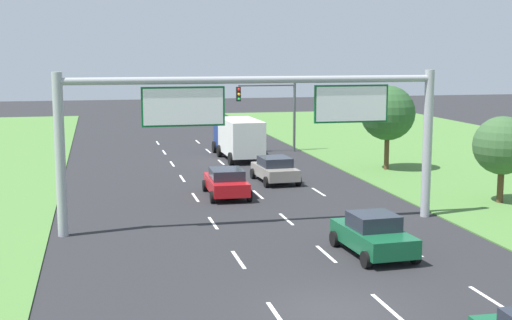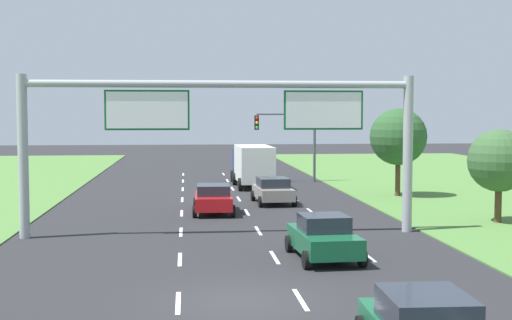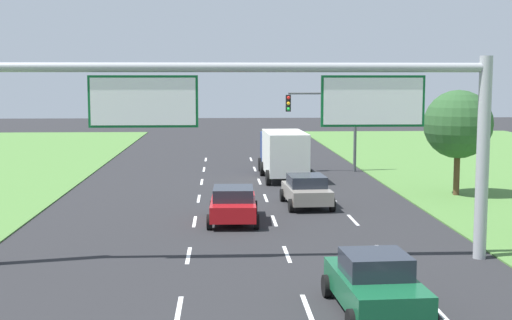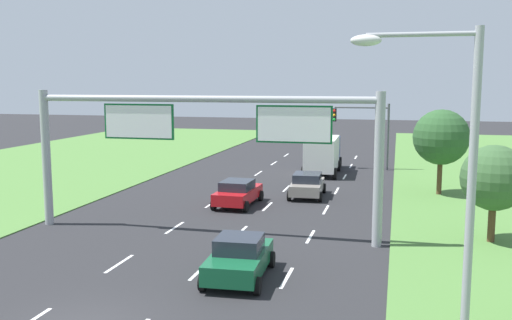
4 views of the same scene
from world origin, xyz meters
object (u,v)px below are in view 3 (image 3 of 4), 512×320
Objects in this scene: car_lead_silver at (375,284)px; car_mid_lane at (306,190)px; car_near_red at (233,204)px; sign_gantry at (243,118)px; box_truck at (283,152)px; traffic_light_mast at (327,114)px; roadside_tree_far at (458,124)px.

car_lead_silver reaches higher than car_mid_lane.
car_near_red reaches higher than car_mid_lane.
car_mid_lane is 0.24× the size of sign_gantry.
car_mid_lane is at bearing 86.62° from car_lead_silver.
sign_gantry is (-3.42, -10.42, 4.11)m from car_mid_lane.
car_near_red is at bearing 91.91° from sign_gantry.
box_truck is (-0.18, 26.05, 0.83)m from car_lead_silver.
box_truck reaches higher than car_lead_silver.
traffic_light_mast reaches higher than car_near_red.
box_truck is (-0.27, 10.04, 0.84)m from car_mid_lane.
roadside_tree_far is at bearing 62.62° from car_lead_silver.
car_lead_silver is (3.56, -12.39, 0.01)m from car_near_red.
roadside_tree_far reaches higher than car_mid_lane.
car_near_red is at bearing -152.38° from roadside_tree_far.
sign_gantry is at bearing 117.75° from car_lead_silver.
car_mid_lane is at bearing -102.63° from traffic_light_mast.
car_near_red is at bearing -138.07° from car_mid_lane.
sign_gantry is at bearing -131.99° from roadside_tree_far.
traffic_light_mast reaches higher than car_lead_silver.
roadside_tree_far is at bearing 14.74° from car_mid_lane.
sign_gantry is 3.08× the size of traffic_light_mast.
car_lead_silver is 16.01m from car_mid_lane.
car_near_red is at bearing 102.98° from car_lead_silver.
car_lead_silver is 1.02× the size of car_mid_lane.
car_near_red is 1.04× the size of car_lead_silver.
sign_gantry reaches higher than box_truck.
sign_gantry is at bearing -100.32° from box_truck.
car_lead_silver is at bearing -95.86° from traffic_light_mast.
car_mid_lane is 0.55× the size of box_truck.
roadside_tree_far is at bearing -61.58° from traffic_light_mast.
car_lead_silver is at bearing -91.16° from box_truck.
car_lead_silver reaches higher than car_near_red.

